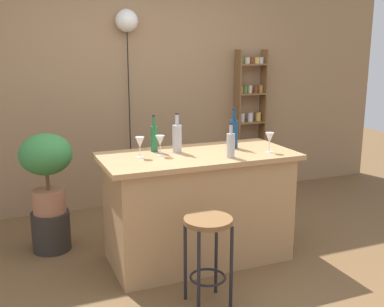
{
  "coord_description": "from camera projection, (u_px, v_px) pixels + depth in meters",
  "views": [
    {
      "loc": [
        -1.44,
        -3.07,
        1.77
      ],
      "look_at": [
        0.05,
        0.55,
        0.86
      ],
      "focal_mm": 43.33,
      "sensor_mm": 36.0,
      "label": 1
    }
  ],
  "objects": [
    {
      "name": "spice_shelf",
      "position": [
        250.0,
        122.0,
        5.62
      ],
      "size": [
        0.37,
        0.15,
        1.73
      ],
      "color": "brown",
      "rests_on": "ground"
    },
    {
      "name": "potted_plant",
      "position": [
        46.0,
        164.0,
        3.95
      ],
      "size": [
        0.45,
        0.4,
        0.7
      ],
      "color": "#A86B4C",
      "rests_on": "plant_stool"
    },
    {
      "name": "bottle_olive_oil",
      "position": [
        234.0,
        133.0,
        3.94
      ],
      "size": [
        0.07,
        0.07,
        0.34
      ],
      "color": "navy",
      "rests_on": "kitchen_counter"
    },
    {
      "name": "wine_glass_center",
      "position": [
        270.0,
        138.0,
        3.79
      ],
      "size": [
        0.07,
        0.07,
        0.16
      ],
      "color": "silver",
      "rests_on": "kitchen_counter"
    },
    {
      "name": "back_wall",
      "position": [
        140.0,
        80.0,
        5.14
      ],
      "size": [
        6.4,
        0.1,
        2.8
      ],
      "primitive_type": "cube",
      "color": "#997551",
      "rests_on": "ground"
    },
    {
      "name": "ground",
      "position": [
        212.0,
        273.0,
        3.7
      ],
      "size": [
        12.0,
        12.0,
        0.0
      ],
      "primitive_type": "plane",
      "color": "brown"
    },
    {
      "name": "pendant_globe_light",
      "position": [
        127.0,
        23.0,
        4.84
      ],
      "size": [
        0.24,
        0.24,
        2.15
      ],
      "color": "black",
      "rests_on": "ground"
    },
    {
      "name": "wine_glass_left",
      "position": [
        140.0,
        143.0,
        3.61
      ],
      "size": [
        0.07,
        0.07,
        0.16
      ],
      "color": "silver",
      "rests_on": "kitchen_counter"
    },
    {
      "name": "bottle_vinegar",
      "position": [
        177.0,
        138.0,
        3.78
      ],
      "size": [
        0.08,
        0.08,
        0.33
      ],
      "color": "#B2B2B7",
      "rests_on": "kitchen_counter"
    },
    {
      "name": "kitchen_counter",
      "position": [
        198.0,
        206.0,
        3.87
      ],
      "size": [
        1.58,
        0.76,
        0.91
      ],
      "color": "tan",
      "rests_on": "ground"
    },
    {
      "name": "bar_stool",
      "position": [
        208.0,
        241.0,
        3.15
      ],
      "size": [
        0.33,
        0.33,
        0.64
      ],
      "color": "black",
      "rests_on": "ground"
    },
    {
      "name": "bottle_wine_red",
      "position": [
        154.0,
        138.0,
        3.82
      ],
      "size": [
        0.06,
        0.06,
        0.31
      ],
      "color": "#236638",
      "rests_on": "kitchen_counter"
    },
    {
      "name": "wine_glass_right",
      "position": [
        160.0,
        141.0,
        3.67
      ],
      "size": [
        0.07,
        0.07,
        0.16
      ],
      "color": "silver",
      "rests_on": "kitchen_counter"
    },
    {
      "name": "plant_stool",
      "position": [
        51.0,
        231.0,
        4.09
      ],
      "size": [
        0.33,
        0.33,
        0.35
      ],
      "primitive_type": "cylinder",
      "color": "#2D2823",
      "rests_on": "ground"
    },
    {
      "name": "bottle_spirits_clear",
      "position": [
        231.0,
        145.0,
        3.62
      ],
      "size": [
        0.07,
        0.07,
        0.27
      ],
      "color": "#B2B2B7",
      "rests_on": "kitchen_counter"
    }
  ]
}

